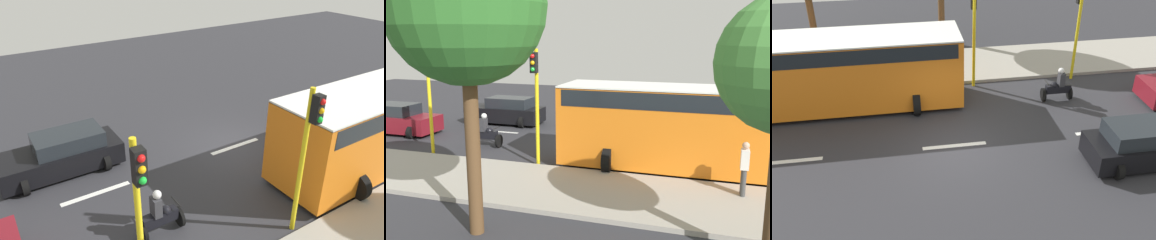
% 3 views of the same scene
% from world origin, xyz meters
% --- Properties ---
extents(ground_plane, '(40.00, 60.00, 0.10)m').
position_xyz_m(ground_plane, '(0.00, 0.00, -0.05)').
color(ground_plane, '#2D2D33').
extents(sidewalk, '(4.00, 60.00, 0.15)m').
position_xyz_m(sidewalk, '(7.00, 0.00, 0.07)').
color(sidewalk, '#9E998E').
rests_on(sidewalk, ground).
extents(lane_stripe_far_north, '(0.20, 2.40, 0.01)m').
position_xyz_m(lane_stripe_far_north, '(0.00, -12.00, 0.01)').
color(lane_stripe_far_north, white).
rests_on(lane_stripe_far_north, ground).
extents(lane_stripe_north, '(0.20, 2.40, 0.01)m').
position_xyz_m(lane_stripe_north, '(0.00, -6.00, 0.01)').
color(lane_stripe_north, white).
rests_on(lane_stripe_north, ground).
extents(lane_stripe_mid, '(0.20, 2.40, 0.01)m').
position_xyz_m(lane_stripe_mid, '(0.00, 0.00, 0.01)').
color(lane_stripe_mid, white).
rests_on(lane_stripe_mid, ground).
extents(lane_stripe_south, '(0.20, 2.40, 0.01)m').
position_xyz_m(lane_stripe_south, '(0.00, 6.00, 0.01)').
color(lane_stripe_south, white).
rests_on(lane_stripe_south, ground).
extents(car_maroon, '(2.21, 3.86, 1.52)m').
position_xyz_m(car_maroon, '(1.87, -10.57, 0.71)').
color(car_maroon, maroon).
rests_on(car_maroon, ground).
extents(car_black, '(2.14, 4.32, 1.52)m').
position_xyz_m(car_black, '(-1.99, -6.49, 0.71)').
color(car_black, black).
rests_on(car_black, ground).
extents(city_bus, '(3.20, 11.00, 3.16)m').
position_xyz_m(city_bus, '(3.71, 4.73, 1.85)').
color(city_bus, orange).
rests_on(city_bus, ground).
extents(motorcycle, '(0.60, 1.30, 1.53)m').
position_xyz_m(motorcycle, '(2.81, -5.00, 0.64)').
color(motorcycle, black).
rests_on(motorcycle, ground).
extents(pedestrian_near_signal, '(0.40, 0.24, 1.69)m').
position_xyz_m(pedestrian_near_signal, '(5.99, 5.78, 1.06)').
color(pedestrian_near_signal, '#3F3F3F').
rests_on(pedestrian_near_signal, sidewalk).
extents(traffic_light_corner, '(0.49, 0.24, 4.50)m').
position_xyz_m(traffic_light_corner, '(4.85, -1.60, 2.93)').
color(traffic_light_corner, yellow).
rests_on(traffic_light_corner, ground).
extents(traffic_light_midblock, '(0.49, 0.24, 4.50)m').
position_xyz_m(traffic_light_midblock, '(4.85, -6.43, 2.93)').
color(traffic_light_midblock, yellow).
rests_on(traffic_light_midblock, ground).
extents(street_tree_north, '(3.84, 3.84, 7.64)m').
position_xyz_m(street_tree_north, '(10.51, -0.81, 5.68)').
color(street_tree_north, brown).
rests_on(street_tree_north, ground).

